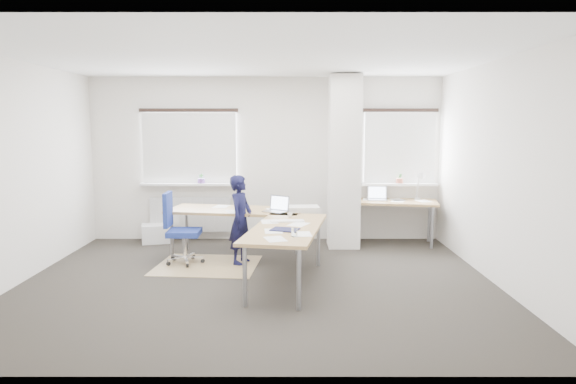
{
  "coord_description": "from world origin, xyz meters",
  "views": [
    {
      "loc": [
        0.39,
        -6.36,
        1.99
      ],
      "look_at": [
        0.39,
        0.9,
        1.04
      ],
      "focal_mm": 32.0,
      "sensor_mm": 36.0,
      "label": 1
    }
  ],
  "objects_px": {
    "desk_main": "(263,220)",
    "person": "(241,220)",
    "desk_side": "(395,203)",
    "task_chair": "(182,244)"
  },
  "relations": [
    {
      "from": "desk_main",
      "to": "person",
      "type": "height_order",
      "value": "person"
    },
    {
      "from": "task_chair",
      "to": "person",
      "type": "xyz_separation_m",
      "value": [
        0.85,
        0.01,
        0.35
      ]
    },
    {
      "from": "desk_main",
      "to": "person",
      "type": "xyz_separation_m",
      "value": [
        -0.33,
        0.29,
        -0.05
      ]
    },
    {
      "from": "desk_main",
      "to": "desk_side",
      "type": "bearing_deg",
      "value": 45.85
    },
    {
      "from": "desk_side",
      "to": "task_chair",
      "type": "relative_size",
      "value": 1.45
    },
    {
      "from": "person",
      "to": "desk_side",
      "type": "bearing_deg",
      "value": -45.54
    },
    {
      "from": "desk_main",
      "to": "desk_side",
      "type": "height_order",
      "value": "desk_side"
    },
    {
      "from": "desk_side",
      "to": "person",
      "type": "distance_m",
      "value": 2.78
    },
    {
      "from": "desk_side",
      "to": "person",
      "type": "relative_size",
      "value": 1.17
    },
    {
      "from": "desk_main",
      "to": "task_chair",
      "type": "relative_size",
      "value": 2.87
    }
  ]
}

